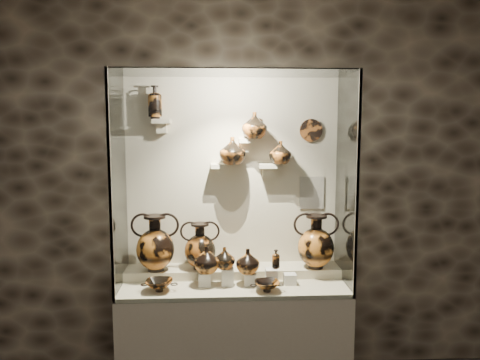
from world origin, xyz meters
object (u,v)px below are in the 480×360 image
jug_b (225,258)px  lekythos_tall (155,100)px  jug_c (248,261)px  ovoid_vase_c (280,152)px  amphora_right (316,241)px  jug_a (207,259)px  amphora_left (155,243)px  kylix_right (267,285)px  ovoid_vase_a (232,151)px  amphora_mid (200,246)px  kylix_left (159,284)px  ovoid_vase_b (254,125)px  lekythos_small (276,258)px

jug_b → lekythos_tall: bearing=170.1°
jug_c → ovoid_vase_c: size_ratio=1.02×
amphora_right → jug_a: amphora_right is taller
amphora_left → kylix_right: amphora_left is taller
jug_b → ovoid_vase_a: (0.07, 0.24, 0.78)m
amphora_right → kylix_right: amphora_right is taller
ovoid_vase_c → amphora_mid: bearing=163.0°
jug_a → jug_b: bearing=16.8°
amphora_mid → lekythos_tall: lekythos_tall is taller
jug_a → kylix_right: size_ratio=0.87×
kylix_left → lekythos_tall: 1.38m
kylix_left → lekythos_tall: bearing=92.3°
jug_b → kylix_left: bearing=-150.0°
amphora_right → ovoid_vase_b: ovoid_vase_b is taller
amphora_left → ovoid_vase_b: ovoid_vase_b is taller
jug_a → lekythos_tall: (-0.39, 0.28, 1.18)m
jug_a → jug_b: size_ratio=1.24×
amphora_left → ovoid_vase_b: bearing=-7.7°
jug_a → kylix_left: bearing=-144.9°
kylix_right → ovoid_vase_b: size_ratio=1.14×
kylix_left → lekythos_small: bearing=2.2°
kylix_left → ovoid_vase_c: (0.92, 0.35, 0.93)m
jug_b → lekythos_tall: 1.31m
kylix_left → amphora_mid: bearing=40.2°
amphora_right → jug_b: bearing=179.0°
jug_c → ovoid_vase_c: bearing=54.9°
jug_a → jug_c: 0.31m
amphora_mid → jug_b: bearing=-33.2°
kylix_right → ovoid_vase_a: bearing=135.3°
jug_a → ovoid_vase_c: 1.00m
kylix_left → ovoid_vase_a: 1.14m
jug_c → ovoid_vase_a: 0.85m
kylix_left → jug_a: bearing=11.2°
jug_a → jug_c: (0.31, 0.00, -0.02)m
ovoid_vase_a → amphora_right: bearing=2.3°
jug_a → kylix_right: (0.44, -0.14, -0.15)m
lekythos_small → ovoid_vase_a: size_ratio=0.76×
lekythos_small → jug_a: bearing=-174.4°
jug_b → jug_a: bearing=-163.4°
kylix_right → ovoid_vase_b: bearing=112.9°
lekythos_tall → ovoid_vase_b: lekythos_tall is taller
lekythos_small → jug_b: bearing=-173.2°
jug_c → ovoid_vase_c: 0.88m
jug_b → ovoid_vase_b: bearing=64.0°
jug_a → amphora_mid: bearing=124.9°
ovoid_vase_c → amphora_right: bearing=-39.3°
amphora_right → ovoid_vase_a: (-0.65, 0.07, 0.71)m
lekythos_small → kylix_right: lekythos_small is taller
amphora_mid → amphora_right: (0.91, -0.02, 0.03)m
amphora_mid → jug_c: bearing=-14.8°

